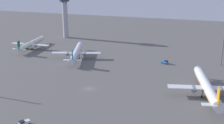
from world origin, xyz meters
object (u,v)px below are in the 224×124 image
object	(u,v)px
airplane_taxiway_distant	(30,44)
airplane_mid_apron	(76,53)
control_tower	(65,11)
apron_light_east	(224,40)
airplane_terminal_side	(207,87)
maintenance_van	(24,123)
cargo_loader	(165,62)

from	to	relation	value
airplane_taxiway_distant	airplane_mid_apron	bearing A→B (deg)	-17.82
control_tower	apron_light_east	bearing A→B (deg)	-18.25
airplane_terminal_side	apron_light_east	xyz separation A→B (m)	(9.31, 48.98, 11.21)
airplane_taxiway_distant	apron_light_east	xyz separation A→B (m)	(131.43, -0.68, 12.14)
airplane_taxiway_distant	maintenance_van	xyz separation A→B (m)	(54.04, -96.88, -2.44)
control_tower	airplane_taxiway_distant	world-z (taller)	control_tower
airplane_mid_apron	airplane_taxiway_distant	xyz separation A→B (m)	(-40.95, 12.11, -0.37)
control_tower	airplane_mid_apron	world-z (taller)	control_tower
control_tower	airplane_terminal_side	bearing A→B (deg)	-38.52
airplane_taxiway_distant	apron_light_east	world-z (taller)	apron_light_east
airplane_mid_apron	maintenance_van	bearing A→B (deg)	-95.67
control_tower	apron_light_east	xyz separation A→B (m)	(120.95, -39.89, -6.41)
airplane_terminal_side	apron_light_east	world-z (taller)	apron_light_east
cargo_loader	airplane_terminal_side	bearing A→B (deg)	60.17
cargo_loader	apron_light_east	xyz separation A→B (m)	(33.46, 6.42, 14.58)
airplane_mid_apron	maintenance_van	world-z (taller)	airplane_mid_apron
airplane_mid_apron	cargo_loader	distance (m)	57.31
airplane_terminal_side	cargo_loader	bearing A→B (deg)	108.71
control_tower	airplane_taxiway_distant	size ratio (longest dim) A/B	1.03
airplane_taxiway_distant	apron_light_east	size ratio (longest dim) A/B	1.34
airplane_terminal_side	airplane_taxiway_distant	distance (m)	131.83
airplane_taxiway_distant	airplane_terminal_side	bearing A→B (deg)	-23.47
maintenance_van	apron_light_east	size ratio (longest dim) A/B	0.16
apron_light_east	cargo_loader	bearing A→B (deg)	-169.13
control_tower	cargo_loader	distance (m)	101.19
control_tower	airplane_terminal_side	distance (m)	143.77
airplane_mid_apron	airplane_taxiway_distant	distance (m)	42.70
airplane_terminal_side	maintenance_van	xyz separation A→B (m)	(-68.07, -47.22, -3.37)
airplane_terminal_side	cargo_loader	distance (m)	49.04
airplane_mid_apron	control_tower	bearing A→B (deg)	106.25
airplane_terminal_side	airplane_mid_apron	distance (m)	89.43
cargo_loader	apron_light_east	bearing A→B (deg)	131.46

